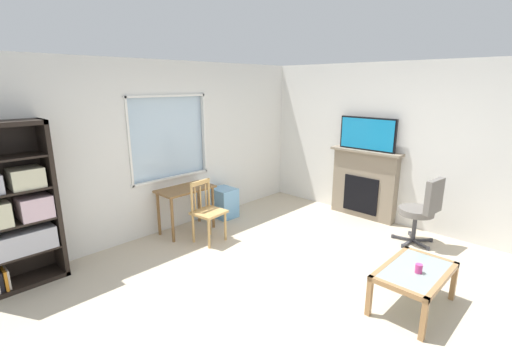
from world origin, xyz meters
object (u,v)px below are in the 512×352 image
Objects in this scene: plastic_drawer_unit at (224,203)px; fireplace at (364,184)px; desk_under_window at (186,196)px; coffee_table at (415,275)px; bookshelf at (8,210)px; office_chair at (423,208)px; tv at (367,134)px; sippy_cup at (419,268)px; wooden_chair at (207,211)px.

fireplace is (1.69, -1.72, 0.34)m from plastic_drawer_unit.
desk_under_window reaches higher than coffee_table.
bookshelf is 4.40m from coffee_table.
bookshelf reaches higher than fireplace.
office_chair reaches higher than plastic_drawer_unit.
tv is 1.05× the size of coffee_table.
sippy_cup is at bearing -161.37° from office_chair.
plastic_drawer_unit is at bearing 34.76° from wooden_chair.
fireplace reaches higher than desk_under_window.
tv is at bearing 39.08° from coffee_table.
bookshelf is 1.54× the size of fireplace.
coffee_table is at bearing -82.21° from desk_under_window.
wooden_chair reaches higher than coffee_table.
office_chair is at bearing -66.84° from plastic_drawer_unit.
plastic_drawer_unit is at bearing 3.51° from desk_under_window.
wooden_chair is 2.91m from tv.
coffee_table is (-2.03, -1.65, -1.08)m from tv.
bookshelf is 1.88× the size of office_chair.
office_chair is at bearing 18.63° from sippy_cup.
desk_under_window is 0.88m from plastic_drawer_unit.
bookshelf is at bearing 145.78° from office_chair.
plastic_drawer_unit is at bearing -1.08° from bookshelf.
fireplace reaches higher than plastic_drawer_unit.
bookshelf is 2.38m from wooden_chair.
coffee_table is (2.71, -3.43, -0.55)m from bookshelf.
coffee_table is at bearing -141.17° from fireplace.
sippy_cup is (-0.05, -0.04, 0.11)m from coffee_table.
desk_under_window is 3.12m from tv.
office_chair is (2.04, -2.30, 0.09)m from wooden_chair.
tv is 2.83m from coffee_table.
bookshelf reaches higher than wooden_chair.
wooden_chair is at bearing 99.14° from coffee_table.
desk_under_window is at bearing 146.35° from fireplace.
desk_under_window is 0.88× the size of tv.
tv is at bearing -20.53° from bookshelf.
fireplace is (2.50, -1.67, 0.01)m from desk_under_window.
sippy_cup is at bearing -96.83° from plastic_drawer_unit.
desk_under_window is (2.25, -0.11, -0.33)m from bookshelf.
bookshelf is 20.87× the size of sippy_cup.
wooden_chair is 10.00× the size of sippy_cup.
wooden_chair is at bearing 155.26° from fireplace.
coffee_table is at bearing -96.13° from plastic_drawer_unit.
office_chair is (-0.46, -1.15, -0.04)m from fireplace.
desk_under_window is 0.92× the size of coffee_table.
fireplace reaches higher than wooden_chair.
office_chair is at bearing -34.22° from bookshelf.
coffee_table is at bearing -162.31° from office_chair.
fireplace reaches higher than office_chair.
sippy_cup is (-2.08, -1.70, -0.97)m from tv.
wooden_chair is 0.74× the size of fireplace.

